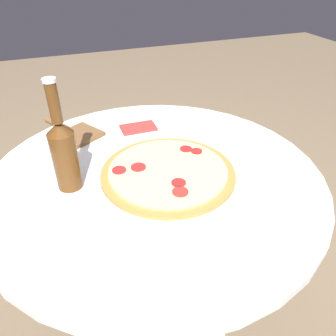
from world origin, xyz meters
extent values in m
plane|color=#7A664C|center=(0.00, 0.00, 0.00)|extent=(8.00, 8.00, 0.00)
cylinder|color=silver|center=(0.00, 0.00, 0.01)|extent=(0.51, 0.51, 0.02)
cylinder|color=silver|center=(0.00, 0.00, 0.36)|extent=(0.10, 0.10, 0.69)
cylinder|color=silver|center=(0.00, 0.00, 0.72)|extent=(0.89, 0.89, 0.02)
cylinder|color=#B77F3D|center=(0.03, -0.02, 0.74)|extent=(0.35, 0.35, 0.01)
cylinder|color=beige|center=(0.03, -0.02, 0.75)|extent=(0.31, 0.31, 0.01)
cylinder|color=maroon|center=(-0.09, 0.02, 0.75)|extent=(0.04, 0.04, 0.00)
cylinder|color=#A22D25|center=(0.02, -0.12, 0.75)|extent=(0.04, 0.04, 0.00)
cylinder|color=maroon|center=(0.14, 0.04, 0.75)|extent=(0.03, 0.03, 0.00)
cylinder|color=maroon|center=(-0.04, 0.02, 0.75)|extent=(0.04, 0.04, 0.00)
cylinder|color=#A82120|center=(0.11, 0.06, 0.75)|extent=(0.03, 0.03, 0.00)
cylinder|color=maroon|center=(0.03, -0.08, 0.75)|extent=(0.04, 0.04, 0.00)
cylinder|color=#563314|center=(-0.22, 0.02, 0.81)|extent=(0.06, 0.06, 0.15)
cone|color=#563314|center=(-0.22, 0.02, 0.90)|extent=(0.06, 0.06, 0.03)
cylinder|color=#563314|center=(-0.22, 0.02, 0.96)|extent=(0.03, 0.03, 0.09)
cylinder|color=silver|center=(-0.22, 0.02, 1.01)|extent=(0.03, 0.03, 0.01)
cube|color=brown|center=(-0.16, 0.27, 0.74)|extent=(0.16, 0.16, 0.01)
cylinder|color=brown|center=(-0.22, 0.37, 0.74)|extent=(0.08, 0.11, 0.02)
cube|color=red|center=(0.03, 0.26, 0.74)|extent=(0.11, 0.07, 0.01)
camera|label=1|loc=(-0.21, -0.68, 1.24)|focal=35.00mm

